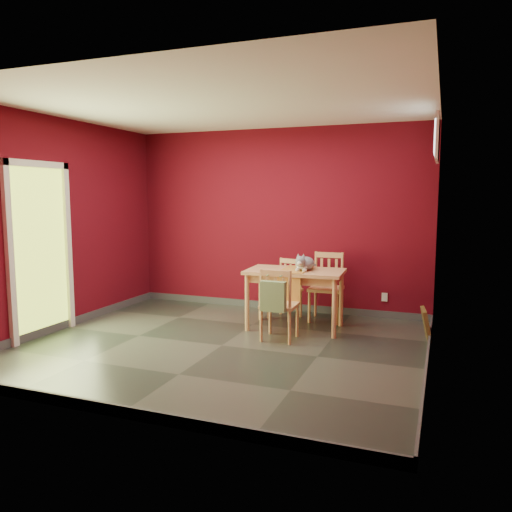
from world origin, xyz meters
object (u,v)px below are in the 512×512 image
(chair_far_right, at_px, (327,286))
(tote_bag, at_px, (273,296))
(picture_frame, at_px, (426,324))
(chair_far_left, at_px, (286,288))
(cat, at_px, (305,261))
(dining_table, at_px, (295,277))
(chair_near, at_px, (279,304))

(chair_far_right, distance_m, tote_bag, 1.41)
(picture_frame, bearing_deg, chair_far_left, 166.78)
(cat, height_order, picture_frame, cat)
(tote_bag, bearing_deg, picture_frame, 27.81)
(chair_far_left, bearing_deg, dining_table, -61.62)
(chair_far_right, xyz_separation_m, tote_bag, (-0.31, -1.38, 0.10))
(chair_far_left, bearing_deg, chair_near, -77.33)
(dining_table, height_order, chair_near, chair_near)
(chair_near, distance_m, tote_bag, 0.25)
(dining_table, xyz_separation_m, cat, (0.12, 0.04, 0.21))
(dining_table, relative_size, tote_bag, 3.04)
(chair_far_left, relative_size, chair_far_right, 0.89)
(chair_far_right, relative_size, cat, 1.97)
(cat, bearing_deg, chair_near, -113.45)
(dining_table, xyz_separation_m, chair_near, (-0.03, -0.58, -0.23))
(chair_far_left, relative_size, chair_near, 0.95)
(dining_table, xyz_separation_m, tote_bag, (-0.03, -0.79, -0.10))
(chair_far_right, height_order, picture_frame, chair_far_right)
(chair_near, bearing_deg, cat, 76.77)
(chair_near, bearing_deg, picture_frame, 21.68)
(dining_table, distance_m, picture_frame, 1.69)
(picture_frame, bearing_deg, chair_far_right, 159.04)
(picture_frame, bearing_deg, dining_table, -177.45)
(dining_table, relative_size, chair_far_left, 1.53)
(chair_far_right, bearing_deg, chair_near, -105.16)
(tote_bag, bearing_deg, cat, 80.27)
(cat, bearing_deg, dining_table, -169.19)
(chair_far_left, xyz_separation_m, chair_near, (0.25, -1.10, 0.02))
(dining_table, relative_size, picture_frame, 3.28)
(chair_near, distance_m, cat, 0.78)
(chair_far_right, bearing_deg, dining_table, -115.98)
(chair_far_left, bearing_deg, picture_frame, -13.22)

